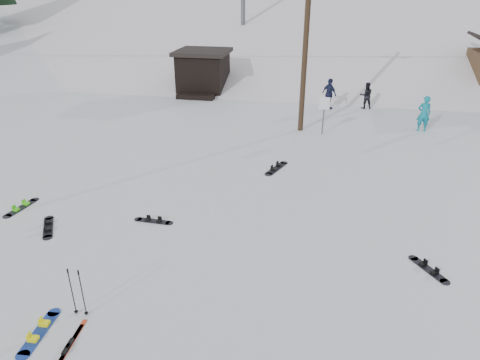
# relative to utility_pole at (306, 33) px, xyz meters

# --- Properties ---
(ground) EXTENTS (200.00, 200.00, 0.00)m
(ground) POSITION_rel_utility_pole_xyz_m (-2.00, -14.00, -4.68)
(ground) COLOR silver
(ground) RESTS_ON ground
(ski_slope) EXTENTS (60.00, 85.24, 65.97)m
(ski_slope) POSITION_rel_utility_pole_xyz_m (-2.00, 41.00, -16.68)
(ski_slope) COLOR white
(ski_slope) RESTS_ON ground
(ridge_left) EXTENTS (47.54, 95.03, 58.38)m
(ridge_left) POSITION_rel_utility_pole_xyz_m (-38.00, 34.00, -15.68)
(ridge_left) COLOR silver
(ridge_left) RESTS_ON ground
(treeline_left) EXTENTS (20.00, 64.00, 10.00)m
(treeline_left) POSITION_rel_utility_pole_xyz_m (-36.00, 26.00, -4.68)
(treeline_left) COLOR black
(treeline_left) RESTS_ON ground
(treeline_crest) EXTENTS (50.00, 6.00, 10.00)m
(treeline_crest) POSITION_rel_utility_pole_xyz_m (-2.00, 72.00, -4.68)
(treeline_crest) COLOR black
(treeline_crest) RESTS_ON ski_slope
(utility_pole) EXTENTS (2.00, 0.26, 9.00)m
(utility_pole) POSITION_rel_utility_pole_xyz_m (0.00, 0.00, 0.00)
(utility_pole) COLOR #3A2819
(utility_pole) RESTS_ON ground
(trail_sign) EXTENTS (0.50, 0.09, 1.85)m
(trail_sign) POSITION_rel_utility_pole_xyz_m (1.10, -0.42, -3.41)
(trail_sign) COLOR #595B60
(trail_sign) RESTS_ON ground
(lift_hut) EXTENTS (3.40, 4.10, 2.75)m
(lift_hut) POSITION_rel_utility_pole_xyz_m (-7.00, 6.94, -3.32)
(lift_hut) COLOR black
(lift_hut) RESTS_ON ground
(hero_snowboard) EXTENTS (0.38, 1.53, 0.11)m
(hero_snowboard) POSITION_rel_utility_pole_xyz_m (-4.62, -14.95, -4.65)
(hero_snowboard) COLOR #173698
(hero_snowboard) RESTS_ON ground
(hero_skis) EXTENTS (0.23, 1.63, 0.08)m
(hero_skis) POSITION_rel_utility_pole_xyz_m (-3.78, -15.21, -4.66)
(hero_skis) COLOR #B73012
(hero_skis) RESTS_ON ground
(ski_poles) EXTENTS (0.34, 0.09, 1.25)m
(ski_poles) POSITION_rel_utility_pole_xyz_m (-4.03, -14.24, -4.04)
(ski_poles) COLOR black
(ski_poles) RESTS_ON ground
(board_scatter_a) EXTENTS (1.30, 0.28, 0.09)m
(board_scatter_a) POSITION_rel_utility_pole_xyz_m (-3.95, -10.01, -4.66)
(board_scatter_a) COLOR black
(board_scatter_a) RESTS_ON ground
(board_scatter_b) EXTENTS (0.91, 1.32, 0.10)m
(board_scatter_b) POSITION_rel_utility_pole_xyz_m (-7.00, -11.00, -4.65)
(board_scatter_b) COLOR black
(board_scatter_b) RESTS_ON ground
(board_scatter_c) EXTENTS (0.44, 1.49, 0.10)m
(board_scatter_c) POSITION_rel_utility_pole_xyz_m (-8.62, -10.03, -4.65)
(board_scatter_c) COLOR black
(board_scatter_c) RESTS_ON ground
(board_scatter_d) EXTENTS (0.88, 1.18, 0.10)m
(board_scatter_d) POSITION_rel_utility_pole_xyz_m (4.10, -10.97, -4.66)
(board_scatter_d) COLOR black
(board_scatter_d) RESTS_ON ground
(board_scatter_f) EXTENTS (0.79, 1.58, 0.12)m
(board_scatter_f) POSITION_rel_utility_pole_xyz_m (-0.61, -5.12, -4.65)
(board_scatter_f) COLOR black
(board_scatter_f) RESTS_ON ground
(skier_teal) EXTENTS (0.68, 0.47, 1.79)m
(skier_teal) POSITION_rel_utility_pole_xyz_m (5.99, 1.04, -3.79)
(skier_teal) COLOR #0E7B8D
(skier_teal) RESTS_ON ground
(skier_dark) EXTENTS (0.83, 0.69, 1.53)m
(skier_dark) POSITION_rel_utility_pole_xyz_m (3.48, 4.81, -3.92)
(skier_dark) COLOR black
(skier_dark) RESTS_ON ground
(skier_navy) EXTENTS (1.05, 1.04, 1.78)m
(skier_navy) POSITION_rel_utility_pole_xyz_m (1.36, 4.24, -3.79)
(skier_navy) COLOR #191E3E
(skier_navy) RESTS_ON ground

